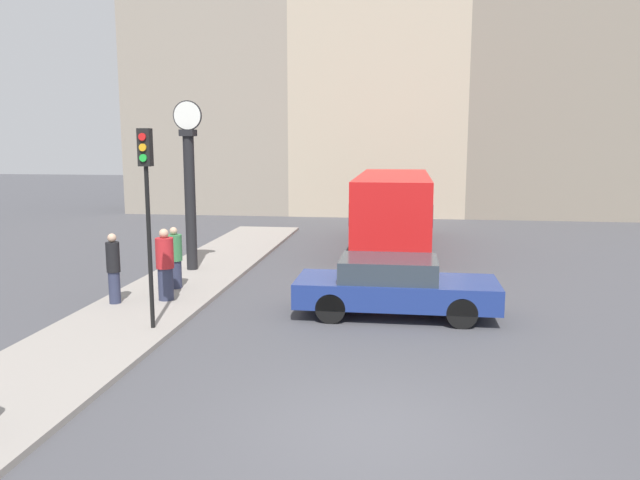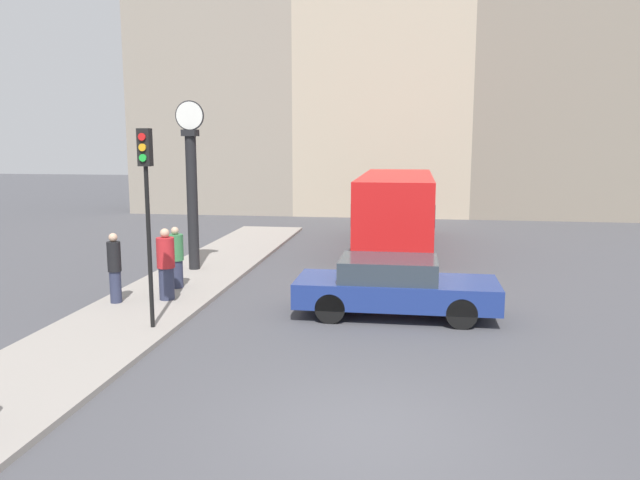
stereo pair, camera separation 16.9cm
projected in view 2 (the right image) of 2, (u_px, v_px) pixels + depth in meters
ground_plane at (365, 432)px, 8.71m from camera, size 120.00×120.00×0.00m
sidewalk_corner at (191, 279)px, 17.99m from camera, size 2.72×21.32×0.11m
building_row at (392, 61)px, 33.44m from camera, size 29.70×5.00×19.39m
sedan_car at (394, 286)px, 14.36m from camera, size 4.61×1.80×1.36m
bus_distant at (396, 206)px, 23.50m from camera, size 2.61×8.74×2.74m
traffic_light_near at (147, 188)px, 12.75m from camera, size 0.26×0.24×4.15m
street_clock at (192, 188)px, 18.76m from camera, size 0.88×0.42×5.07m
pedestrian_red_top at (166, 265)px, 15.37m from camera, size 0.44×0.44×1.78m
pedestrian_green_hoodie at (176, 258)px, 16.61m from camera, size 0.41×0.41×1.65m
pedestrian_black_jacket at (115, 268)px, 15.07m from camera, size 0.32×0.32×1.71m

